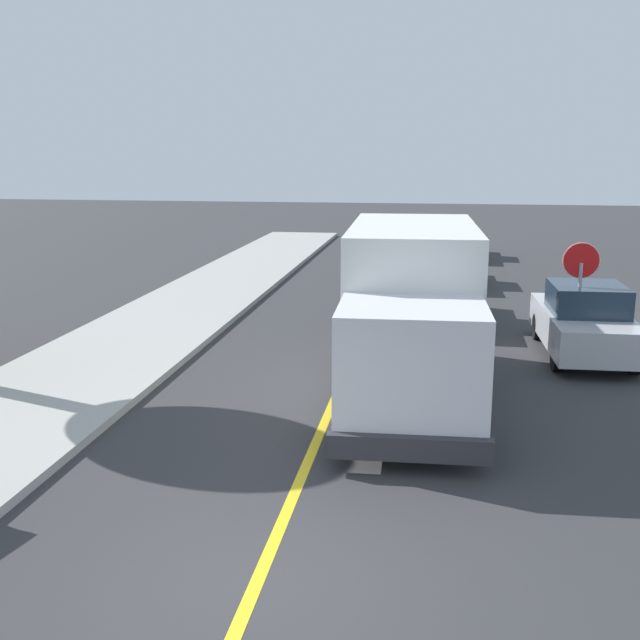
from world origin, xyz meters
TOP-DOWN VIEW (x-y plane):
  - ground_plane at (0.00, 0.00)m, footprint 120.00×120.00m
  - sidewalk_curb at (-5.40, 4.00)m, footprint 3.60×60.00m
  - centre_line_yellow at (0.00, 10.00)m, footprint 0.16×56.00m
  - box_truck at (1.39, 6.94)m, footprint 2.66×7.26m
  - parked_car_near at (1.90, 13.55)m, footprint 1.85×4.42m
  - parked_car_mid at (1.83, 19.77)m, footprint 1.88×4.43m
  - parked_car_far at (2.42, 26.55)m, footprint 1.96×4.46m
  - parked_van_across at (5.20, 10.35)m, footprint 1.90×4.44m
  - stop_sign at (4.95, 9.91)m, footprint 0.80×0.10m

SIDE VIEW (x-z plane):
  - ground_plane at x=0.00m, z-range 0.00..0.00m
  - centre_line_yellow at x=0.00m, z-range 0.00..0.01m
  - sidewalk_curb at x=-5.40m, z-range 0.00..0.15m
  - parked_car_near at x=1.90m, z-range -0.04..1.63m
  - parked_car_mid at x=1.83m, z-range -0.04..1.63m
  - parked_car_far at x=2.42m, z-range -0.04..1.63m
  - parked_van_across at x=5.20m, z-range -0.04..1.63m
  - box_truck at x=1.39m, z-range 0.17..3.37m
  - stop_sign at x=4.95m, z-range 0.53..3.18m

